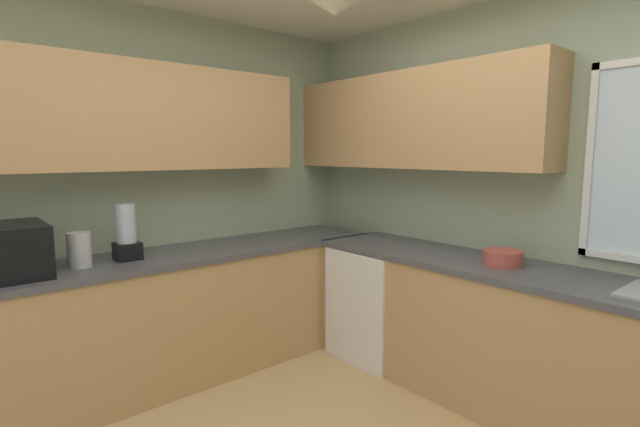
% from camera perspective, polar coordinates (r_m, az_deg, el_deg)
% --- Properties ---
extents(room_shell, '(4.03, 3.53, 2.63)m').
position_cam_1_polar(room_shell, '(2.46, 4.59, 11.67)').
color(room_shell, '#9EAD8E').
rests_on(room_shell, ground_plane).
extents(counter_run_left, '(0.65, 3.14, 0.89)m').
position_cam_1_polar(counter_run_left, '(3.44, -17.32, -11.86)').
color(counter_run_left, tan).
rests_on(counter_run_left, ground_plane).
extents(counter_run_back, '(3.12, 0.65, 0.89)m').
position_cam_1_polar(counter_run_back, '(3.09, 24.93, -14.53)').
color(counter_run_back, tan).
rests_on(counter_run_back, ground_plane).
extents(dishwasher, '(0.60, 0.60, 0.84)m').
position_cam_1_polar(dishwasher, '(3.69, 7.37, -10.65)').
color(dishwasher, white).
rests_on(dishwasher, ground_plane).
extents(microwave, '(0.48, 0.36, 0.29)m').
position_cam_1_polar(microwave, '(3.08, -33.90, -3.80)').
color(microwave, black).
rests_on(microwave, counter_run_left).
extents(kettle, '(0.13, 0.13, 0.21)m').
position_cam_1_polar(kettle, '(3.12, -27.46, -3.98)').
color(kettle, '#B7B7BC').
rests_on(kettle, counter_run_left).
extents(bowl, '(0.23, 0.23, 0.09)m').
position_cam_1_polar(bowl, '(3.04, 21.56, -5.07)').
color(bowl, '#B74C42').
rests_on(bowl, counter_run_back).
extents(blender_appliance, '(0.15, 0.15, 0.36)m').
position_cam_1_polar(blender_appliance, '(3.20, -22.66, -2.40)').
color(blender_appliance, black).
rests_on(blender_appliance, counter_run_left).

